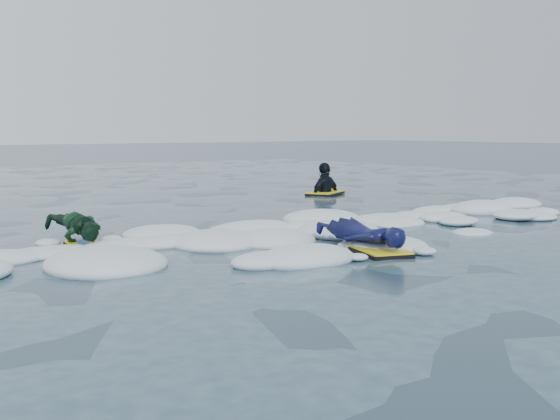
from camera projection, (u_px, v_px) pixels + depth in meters
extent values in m
plane|color=#1A363F|center=(332.00, 248.00, 8.66)|extent=(120.00, 120.00, 0.00)
cube|color=black|center=(377.00, 251.00, 8.27)|extent=(0.80, 1.07, 0.05)
cube|color=yellow|center=(377.00, 248.00, 8.27)|extent=(0.77, 1.05, 0.02)
imported|color=#0C0C55|center=(363.00, 234.00, 8.45)|extent=(0.63, 1.47, 0.34)
cube|color=black|center=(85.00, 246.00, 8.64)|extent=(0.52, 0.80, 0.04)
cube|color=yellow|center=(85.00, 244.00, 8.63)|extent=(0.50, 0.78, 0.01)
cube|color=blue|center=(85.00, 243.00, 8.63)|extent=(0.25, 0.71, 0.00)
imported|color=#103B1F|center=(79.00, 228.00, 8.77)|extent=(0.57, 1.12, 0.42)
cube|color=black|center=(325.00, 194.00, 15.58)|extent=(1.20, 1.01, 0.05)
cube|color=yellow|center=(325.00, 192.00, 15.58)|extent=(1.17, 0.98, 0.02)
imported|color=black|center=(325.00, 198.00, 15.59)|extent=(0.98, 0.54, 1.58)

